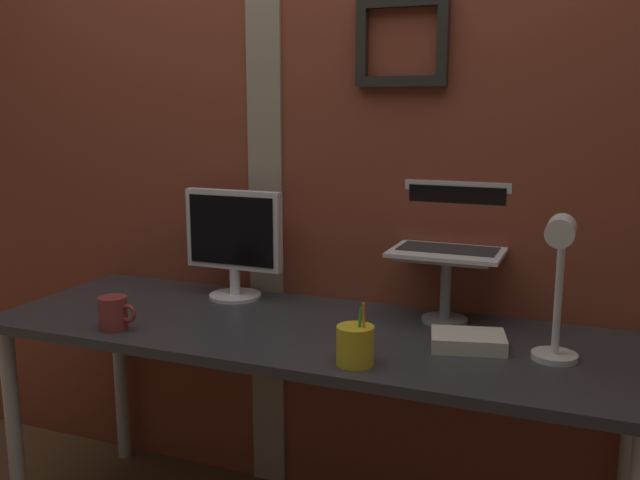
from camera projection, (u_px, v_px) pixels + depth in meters
The scene contains 9 objects.
brick_wall_back at pixel (313, 141), 2.42m from camera, with size 3.69×0.16×2.54m.
desk at pixel (308, 350), 2.13m from camera, with size 1.96×0.66×0.74m.
monitor at pixel (234, 237), 2.40m from camera, with size 0.35×0.18×0.37m.
laptop_stand at pixel (446, 276), 2.15m from camera, with size 0.28×0.22×0.21m.
laptop at pixel (451, 233), 2.18m from camera, with size 0.33×0.26×0.21m.
desk_lamp at pixel (559, 273), 1.76m from camera, with size 0.12×0.20×0.39m.
pen_cup at pixel (355, 345), 1.81m from camera, with size 0.10×0.10×0.17m.
coffee_mug at pixel (114, 313), 2.09m from camera, with size 0.12×0.08×0.10m.
paper_clutter_stack at pixel (468, 341), 1.94m from camera, with size 0.20×0.14×0.04m, color silver.
Camera 1 is at (0.94, -1.87, 1.40)m, focal length 39.57 mm.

